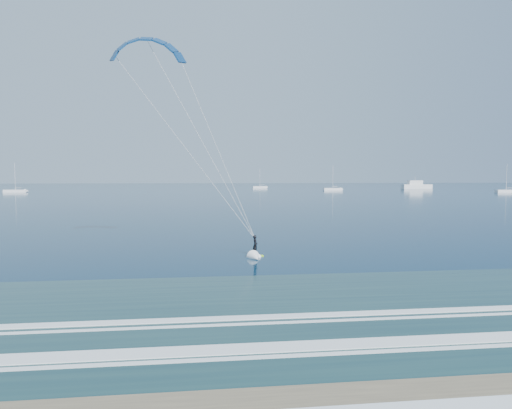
{
  "coord_description": "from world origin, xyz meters",
  "views": [
    {
      "loc": [
        -2.33,
        -12.37,
        6.98
      ],
      "look_at": [
        2.03,
        23.43,
        4.75
      ],
      "focal_mm": 32.0,
      "sensor_mm": 36.0,
      "label": 1
    }
  ],
  "objects_px": {
    "kitesurfer_rig": "(201,139)",
    "sailboat_3": "(333,189)",
    "motor_yacht": "(416,186)",
    "sailboat_1": "(15,191)",
    "sailboat_4": "(506,191)",
    "sailboat_2": "(260,187)"
  },
  "relations": [
    {
      "from": "kitesurfer_rig",
      "to": "sailboat_3",
      "type": "xyz_separation_m",
      "value": [
        65.03,
        181.28,
        -9.35
      ]
    },
    {
      "from": "motor_yacht",
      "to": "sailboat_1",
      "type": "relative_size",
      "value": 1.3
    },
    {
      "from": "kitesurfer_rig",
      "to": "sailboat_1",
      "type": "distance_m",
      "value": 187.8
    },
    {
      "from": "sailboat_3",
      "to": "sailboat_4",
      "type": "xyz_separation_m",
      "value": [
        65.44,
        -38.08,
        -0.0
      ]
    },
    {
      "from": "sailboat_2",
      "to": "sailboat_3",
      "type": "distance_m",
      "value": 53.98
    },
    {
      "from": "kitesurfer_rig",
      "to": "motor_yacht",
      "type": "bearing_deg",
      "value": 59.6
    },
    {
      "from": "sailboat_1",
      "to": "kitesurfer_rig",
      "type": "bearing_deg",
      "value": -64.93
    },
    {
      "from": "sailboat_3",
      "to": "sailboat_4",
      "type": "relative_size",
      "value": 1.02
    },
    {
      "from": "sailboat_2",
      "to": "sailboat_4",
      "type": "bearing_deg",
      "value": -40.68
    },
    {
      "from": "kitesurfer_rig",
      "to": "sailboat_2",
      "type": "xyz_separation_m",
      "value": [
        34.42,
        225.74,
        -9.36
      ]
    },
    {
      "from": "kitesurfer_rig",
      "to": "motor_yacht",
      "type": "relative_size",
      "value": 1.15
    },
    {
      "from": "kitesurfer_rig",
      "to": "sailboat_4",
      "type": "relative_size",
      "value": 1.54
    },
    {
      "from": "kitesurfer_rig",
      "to": "sailboat_1",
      "type": "bearing_deg",
      "value": 115.07
    },
    {
      "from": "sailboat_2",
      "to": "sailboat_3",
      "type": "relative_size",
      "value": 0.89
    },
    {
      "from": "motor_yacht",
      "to": "sailboat_1",
      "type": "xyz_separation_m",
      "value": [
        -199.82,
        -35.22,
        -1.12
      ]
    },
    {
      "from": "kitesurfer_rig",
      "to": "sailboat_2",
      "type": "relative_size",
      "value": 1.69
    },
    {
      "from": "sailboat_2",
      "to": "sailboat_3",
      "type": "xyz_separation_m",
      "value": [
        30.61,
        -44.46,
        0.01
      ]
    },
    {
      "from": "sailboat_1",
      "to": "sailboat_3",
      "type": "bearing_deg",
      "value": 4.51
    },
    {
      "from": "motor_yacht",
      "to": "sailboat_1",
      "type": "bearing_deg",
      "value": -170.0
    },
    {
      "from": "motor_yacht",
      "to": "sailboat_3",
      "type": "height_order",
      "value": "sailboat_3"
    },
    {
      "from": "sailboat_3",
      "to": "sailboat_4",
      "type": "bearing_deg",
      "value": -30.2
    },
    {
      "from": "kitesurfer_rig",
      "to": "sailboat_4",
      "type": "bearing_deg",
      "value": 47.66
    }
  ]
}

